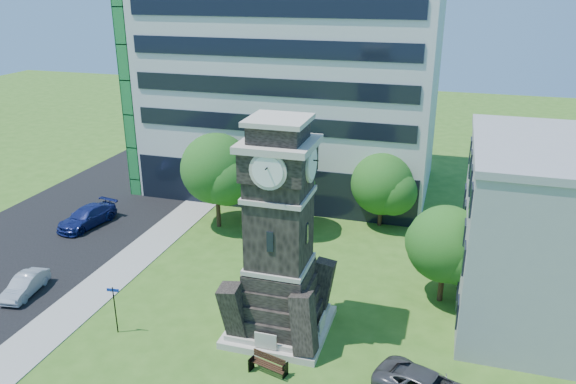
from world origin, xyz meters
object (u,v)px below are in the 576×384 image
(car_street_mid, at_px, (25,285))
(car_street_north, at_px, (87,217))
(clock_tower, at_px, (279,245))
(park_bench, at_px, (269,364))
(street_sign, at_px, (115,304))

(car_street_mid, bearing_deg, car_street_north, 96.58)
(clock_tower, distance_m, car_street_mid, 17.13)
(clock_tower, xyz_separation_m, park_bench, (0.58, -3.70, -4.76))
(car_street_north, relative_size, street_sign, 1.84)
(park_bench, bearing_deg, car_street_north, 161.91)
(car_street_mid, bearing_deg, park_bench, -17.43)
(clock_tower, bearing_deg, car_street_mid, -176.86)
(car_street_mid, relative_size, car_street_north, 0.71)
(car_street_north, xyz_separation_m, street_sign, (10.50, -12.15, 1.03))
(clock_tower, distance_m, street_sign, 9.74)
(clock_tower, height_order, park_bench, clock_tower)
(car_street_mid, bearing_deg, street_sign, -22.12)
(car_street_mid, height_order, street_sign, street_sign)
(clock_tower, bearing_deg, car_street_north, 154.10)
(clock_tower, relative_size, street_sign, 4.26)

